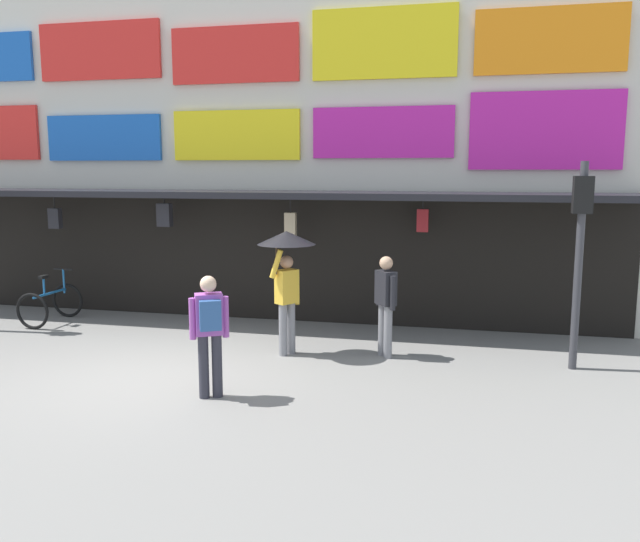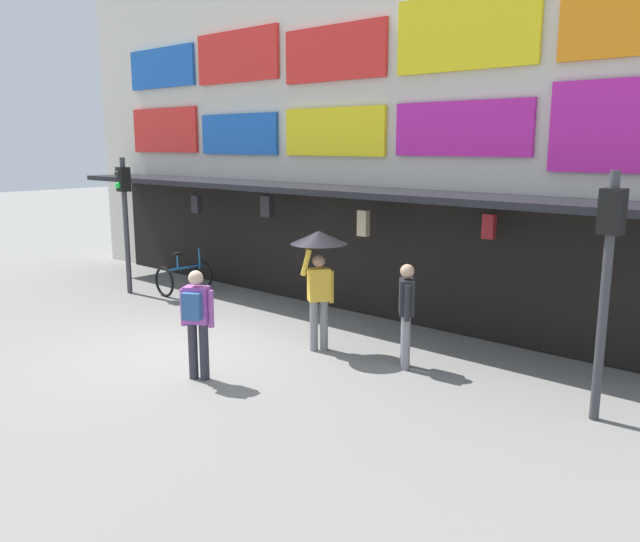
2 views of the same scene
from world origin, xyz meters
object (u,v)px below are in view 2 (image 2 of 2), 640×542
(traffic_light_far, at_px, (608,257))
(pedestrian_in_purple, at_px, (406,310))
(bicycle_parked, at_px, (184,277))
(pedestrian_with_umbrella, at_px, (319,257))
(traffic_light_near, at_px, (124,204))
(pedestrian_in_yellow, at_px, (197,317))

(traffic_light_far, relative_size, pedestrian_in_purple, 1.90)
(bicycle_parked, xyz_separation_m, pedestrian_with_umbrella, (5.27, -1.11, 1.25))
(traffic_light_near, relative_size, bicycle_parked, 2.72)
(pedestrian_with_umbrella, bearing_deg, bicycle_parked, 168.12)
(pedestrian_in_yellow, bearing_deg, pedestrian_with_umbrella, 79.13)
(bicycle_parked, xyz_separation_m, pedestrian_in_purple, (6.89, -0.86, 0.55))
(traffic_light_far, bearing_deg, traffic_light_near, -179.90)
(bicycle_parked, bearing_deg, traffic_light_far, -5.00)
(pedestrian_with_umbrella, bearing_deg, traffic_light_near, 177.88)
(bicycle_parked, distance_m, pedestrian_with_umbrella, 5.53)
(traffic_light_far, relative_size, pedestrian_with_umbrella, 1.54)
(pedestrian_in_yellow, bearing_deg, traffic_light_near, 156.86)
(traffic_light_far, height_order, bicycle_parked, traffic_light_far)
(pedestrian_with_umbrella, bearing_deg, traffic_light_far, 3.15)
(traffic_light_near, xyz_separation_m, pedestrian_with_umbrella, (6.26, -0.23, -0.50))
(traffic_light_far, xyz_separation_m, bicycle_parked, (-9.83, 0.86, -1.75))
(pedestrian_in_yellow, bearing_deg, traffic_light_far, 26.71)
(pedestrian_in_purple, bearing_deg, traffic_light_far, 0.09)
(bicycle_parked, xyz_separation_m, pedestrian_in_yellow, (4.84, -3.37, 0.59))
(bicycle_parked, relative_size, pedestrian_in_yellow, 0.70)
(pedestrian_in_purple, bearing_deg, bicycle_parked, 172.85)
(pedestrian_in_yellow, distance_m, pedestrian_with_umbrella, 2.39)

